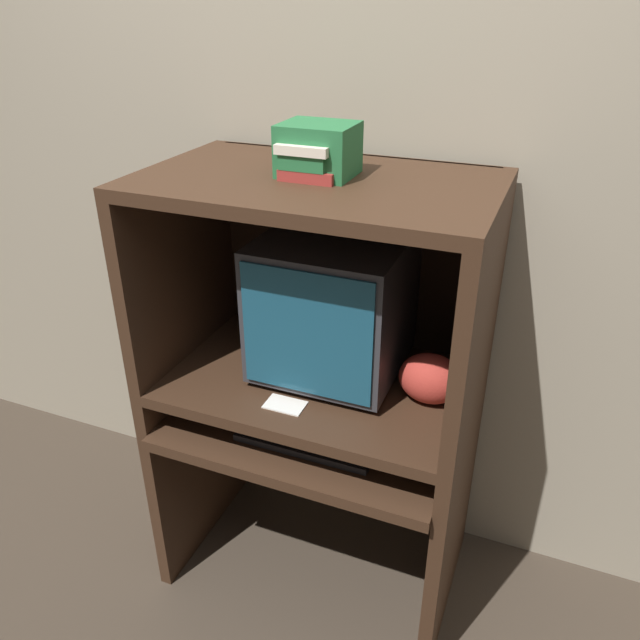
{
  "coord_description": "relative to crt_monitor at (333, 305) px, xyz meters",
  "views": [
    {
      "loc": [
        0.6,
        -1.18,
        1.82
      ],
      "look_at": [
        0.01,
        0.29,
        0.98
      ],
      "focal_mm": 35.0,
      "sensor_mm": 36.0,
      "label": 1
    }
  ],
  "objects": [
    {
      "name": "ground_plane",
      "position": [
        -0.02,
        -0.36,
        -1.01
      ],
      "size": [
        12.0,
        12.0,
        0.0
      ],
      "primitive_type": "plane",
      "color": "#3D3328"
    },
    {
      "name": "wall_back",
      "position": [
        -0.02,
        0.29,
        0.29
      ],
      "size": [
        6.0,
        0.06,
        2.6
      ],
      "color": "gray",
      "rests_on": "ground_plane"
    },
    {
      "name": "desk_base",
      "position": [
        -0.02,
        -0.1,
        -0.6
      ],
      "size": [
        0.94,
        0.62,
        0.65
      ],
      "color": "#382316",
      "rests_on": "ground_plane"
    },
    {
      "name": "desk_monitor_shelf",
      "position": [
        -0.02,
        -0.06,
        -0.25
      ],
      "size": [
        0.94,
        0.59,
        0.14
      ],
      "color": "#382316",
      "rests_on": "desk_base"
    },
    {
      "name": "hutch_upper",
      "position": [
        -0.02,
        -0.03,
        0.18
      ],
      "size": [
        0.94,
        0.59,
        0.61
      ],
      "color": "#382316",
      "rests_on": "desk_monitor_shelf"
    },
    {
      "name": "crt_monitor",
      "position": [
        0.0,
        0.0,
        0.0
      ],
      "size": [
        0.41,
        0.42,
        0.42
      ],
      "color": "#333338",
      "rests_on": "desk_monitor_shelf"
    },
    {
      "name": "keyboard",
      "position": [
        -0.0,
        -0.2,
        -0.35
      ],
      "size": [
        0.41,
        0.15,
        0.03
      ],
      "color": "black",
      "rests_on": "desk_base"
    },
    {
      "name": "mouse",
      "position": [
        0.27,
        -0.19,
        -0.34
      ],
      "size": [
        0.06,
        0.04,
        0.03
      ],
      "color": "#28282B",
      "rests_on": "desk_base"
    },
    {
      "name": "snack_bag",
      "position": [
        0.31,
        -0.06,
        -0.15
      ],
      "size": [
        0.18,
        0.13,
        0.15
      ],
      "color": "#BC382D",
      "rests_on": "desk_monitor_shelf"
    },
    {
      "name": "book_stack",
      "position": [
        -0.04,
        -0.09,
        0.43
      ],
      "size": [
        0.15,
        0.1,
        0.09
      ],
      "color": "maroon",
      "rests_on": "hutch_upper"
    },
    {
      "name": "paper_card",
      "position": [
        -0.05,
        -0.24,
        -0.22
      ],
      "size": [
        0.11,
        0.07,
        0.0
      ],
      "color": "white",
      "rests_on": "desk_monitor_shelf"
    },
    {
      "name": "storage_box",
      "position": [
        -0.03,
        -0.04,
        0.46
      ],
      "size": [
        0.19,
        0.16,
        0.13
      ],
      "color": "#236638",
      "rests_on": "hutch_upper"
    }
  ]
}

